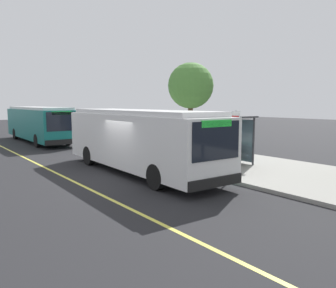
% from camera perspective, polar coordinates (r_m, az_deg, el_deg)
% --- Properties ---
extents(ground_plane, '(120.00, 120.00, 0.00)m').
position_cam_1_polar(ground_plane, '(15.27, -7.35, -5.47)').
color(ground_plane, '#232326').
extents(sidewalk_curb, '(44.00, 6.40, 0.15)m').
position_cam_1_polar(sidewalk_curb, '(18.89, 8.67, -2.87)').
color(sidewalk_curb, gray).
rests_on(sidewalk_curb, ground_plane).
extents(lane_stripe_center, '(36.00, 0.14, 0.01)m').
position_cam_1_polar(lane_stripe_center, '(14.34, -15.06, -6.45)').
color(lane_stripe_center, '#E0D64C').
rests_on(lane_stripe_center, ground_plane).
extents(transit_bus_main, '(10.65, 2.82, 2.95)m').
position_cam_1_polar(transit_bus_main, '(15.89, -5.06, 0.95)').
color(transit_bus_main, white).
rests_on(transit_bus_main, ground_plane).
extents(transit_bus_second, '(11.60, 2.71, 2.95)m').
position_cam_1_polar(transit_bus_second, '(30.43, -21.01, 3.35)').
color(transit_bus_second, '#146B66').
rests_on(transit_bus_second, ground_plane).
extents(bus_shelter, '(2.90, 1.60, 2.48)m').
position_cam_1_polar(bus_shelter, '(18.05, 9.67, 2.55)').
color(bus_shelter, '#333338').
rests_on(bus_shelter, sidewalk_curb).
extents(waiting_bench, '(1.60, 0.48, 0.95)m').
position_cam_1_polar(waiting_bench, '(18.04, 9.57, -1.56)').
color(waiting_bench, brown).
rests_on(waiting_bench, sidewalk_curb).
extents(route_sign_post, '(0.44, 0.08, 2.80)m').
position_cam_1_polar(route_sign_post, '(14.84, 11.33, 1.74)').
color(route_sign_post, '#333338').
rests_on(route_sign_post, sidewalk_curb).
extents(street_tree_near_shelter, '(3.20, 3.20, 5.94)m').
position_cam_1_polar(street_tree_near_shelter, '(23.97, 3.85, 9.75)').
color(street_tree_near_shelter, brown).
rests_on(street_tree_near_shelter, sidewalk_curb).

